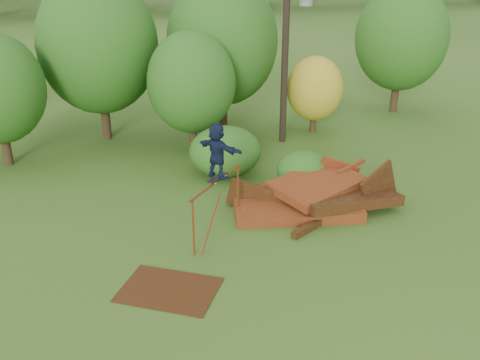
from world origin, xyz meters
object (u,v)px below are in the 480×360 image
object	(u,v)px
skater	(217,151)
utility_pole	(286,13)
scrap_pile	(314,197)
flat_plate	(169,290)

from	to	relation	value
skater	utility_pole	size ratio (longest dim) A/B	0.15
scrap_pile	flat_plate	xyz separation A→B (m)	(-5.16, -3.30, -0.35)
utility_pole	skater	bearing A→B (deg)	-122.13
skater	flat_plate	xyz separation A→B (m)	(-1.82, -2.47, -2.54)
flat_plate	utility_pole	bearing A→B (deg)	56.75
scrap_pile	flat_plate	size ratio (longest dim) A/B	2.44
scrap_pile	skater	size ratio (longest dim) A/B	3.57
skater	utility_pole	world-z (taller)	utility_pole
scrap_pile	utility_pole	distance (m)	8.19
flat_plate	utility_pole	world-z (taller)	utility_pole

